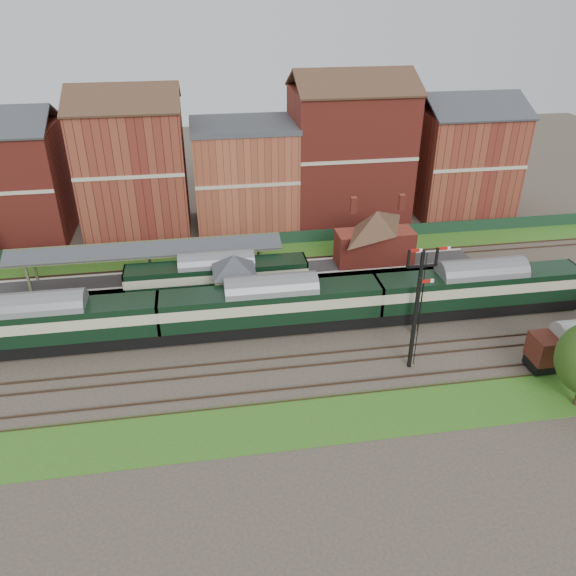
{
  "coord_description": "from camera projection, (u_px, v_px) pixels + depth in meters",
  "views": [
    {
      "loc": [
        -5.33,
        -41.24,
        27.18
      ],
      "look_at": [
        1.65,
        2.0,
        3.0
      ],
      "focal_mm": 35.0,
      "sensor_mm": 36.0,
      "label": 1
    }
  ],
  "objects": [
    {
      "name": "ground",
      "position": [
        273.0,
        330.0,
        49.53
      ],
      "size": [
        160.0,
        160.0,
        0.0
      ],
      "primitive_type": "plane",
      "color": "#473D33",
      "rests_on": "ground"
    },
    {
      "name": "town_backdrop",
      "position": [
        243.0,
        169.0,
        67.72
      ],
      "size": [
        69.0,
        10.0,
        16.0
      ],
      "color": "#9A3227",
      "rests_on": "ground"
    },
    {
      "name": "dmu_train",
      "position": [
        271.0,
        305.0,
        48.27
      ],
      "size": [
        57.06,
        3.0,
        4.38
      ],
      "color": "black",
      "rests_on": "ground"
    },
    {
      "name": "semaphore_siding",
      "position": [
        415.0,
        322.0,
        42.87
      ],
      "size": [
        1.23,
        0.25,
        8.0
      ],
      "color": "black",
      "rests_on": "ground"
    },
    {
      "name": "fence",
      "position": [
        252.0,
        240.0,
        64.72
      ],
      "size": [
        90.0,
        0.12,
        1.5
      ],
      "primitive_type": "cube",
      "color": "#193823",
      "rests_on": "ground"
    },
    {
      "name": "signal_box",
      "position": [
        235.0,
        283.0,
        50.37
      ],
      "size": [
        5.4,
        5.4,
        6.0
      ],
      "color": "#6A7956",
      "rests_on": "ground"
    },
    {
      "name": "grass_back",
      "position": [
        254.0,
        253.0,
        63.34
      ],
      "size": [
        90.0,
        4.5,
        0.06
      ],
      "primitive_type": "cube",
      "color": "#2D6619",
      "rests_on": "ground"
    },
    {
      "name": "platform",
      "position": [
        211.0,
        278.0,
        57.01
      ],
      "size": [
        55.0,
        3.4,
        1.0
      ],
      "primitive_type": "cube",
      "color": "#2D2D2D",
      "rests_on": "ground"
    },
    {
      "name": "platform_railcar",
      "position": [
        217.0,
        277.0,
        53.4
      ],
      "size": [
        17.17,
        2.71,
        3.95
      ],
      "color": "black",
      "rests_on": "ground"
    },
    {
      "name": "goods_van_a",
      "position": [
        564.0,
        348.0,
        43.89
      ],
      "size": [
        5.3,
        2.3,
        3.21
      ],
      "color": "black",
      "rests_on": "ground"
    },
    {
      "name": "brick_hut",
      "position": [
        321.0,
        296.0,
        52.46
      ],
      "size": [
        3.2,
        2.64,
        2.94
      ],
      "color": "maroon",
      "rests_on": "ground"
    },
    {
      "name": "station_building",
      "position": [
        375.0,
        236.0,
        57.72
      ],
      "size": [
        8.1,
        8.1,
        5.9
      ],
      "color": "#9A3227",
      "rests_on": "platform"
    },
    {
      "name": "grass_front",
      "position": [
        297.0,
        423.0,
        39.14
      ],
      "size": [
        90.0,
        5.0,
        0.06
      ],
      "primitive_type": "cube",
      "color": "#2D6619",
      "rests_on": "ground"
    },
    {
      "name": "canopy",
      "position": [
        146.0,
        246.0,
        54.2
      ],
      "size": [
        26.0,
        3.89,
        4.08
      ],
      "color": "#515636",
      "rests_on": "platform"
    },
    {
      "name": "semaphore_bracket",
      "position": [
        419.0,
        287.0,
        46.81
      ],
      "size": [
        3.6,
        0.25,
        8.18
      ],
      "color": "black",
      "rests_on": "ground"
    }
  ]
}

